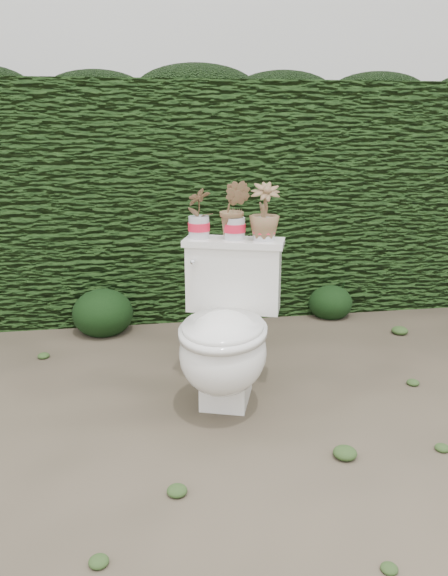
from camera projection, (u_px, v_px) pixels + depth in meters
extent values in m
plane|color=brown|center=(236.00, 392.00, 2.89)|extent=(60.00, 60.00, 0.00)
cube|color=#234115|center=(197.00, 197.00, 4.18)|extent=(8.00, 1.00, 1.60)
cube|color=silver|center=(202.00, 75.00, 8.10)|extent=(8.00, 3.50, 4.00)
cube|color=white|center=(227.00, 381.00, 2.79)|extent=(0.31, 0.36, 0.20)
ellipsoid|color=white|center=(223.00, 352.00, 2.64)|extent=(0.55, 0.62, 0.39)
cube|color=white|center=(234.00, 278.00, 2.86)|extent=(0.50, 0.31, 0.34)
cube|color=white|center=(234.00, 242.00, 2.81)|extent=(0.53, 0.34, 0.03)
cylinder|color=silver|center=(194.00, 261.00, 2.77)|extent=(0.04, 0.06, 0.02)
sphere|color=silver|center=(193.00, 262.00, 2.74)|extent=(0.03, 0.03, 0.03)
imported|color=#237226|center=(199.00, 214.00, 2.80)|extent=(0.15, 0.13, 0.24)
imported|color=#237226|center=(235.00, 211.00, 2.77)|extent=(0.19, 0.18, 0.28)
imported|color=#237226|center=(264.00, 213.00, 2.74)|extent=(0.16, 0.16, 0.27)
ellipsoid|color=black|center=(103.00, 309.00, 3.69)|extent=(0.40, 0.40, 0.32)
ellipsoid|color=black|center=(330.00, 299.00, 4.01)|extent=(0.31, 0.31, 0.25)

